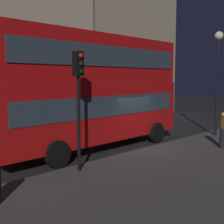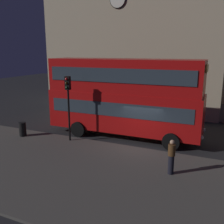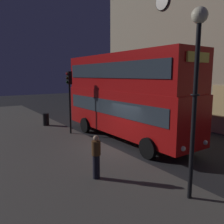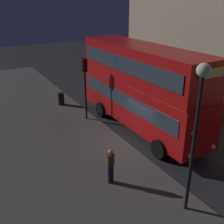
# 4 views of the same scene
# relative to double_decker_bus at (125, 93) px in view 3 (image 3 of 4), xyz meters

# --- Properties ---
(ground_plane) EXTENTS (80.00, 80.00, 0.00)m
(ground_plane) POSITION_rel_double_decker_bus_xyz_m (1.75, -1.46, -3.00)
(ground_plane) COLOR #232326
(sidewalk_slab) EXTENTS (44.00, 8.36, 0.12)m
(sidewalk_slab) POSITION_rel_double_decker_bus_xyz_m (1.75, -6.06, -2.94)
(sidewalk_slab) COLOR #4C4944
(sidewalk_slab) RESTS_ON ground
(building_with_clock) EXTENTS (17.29, 9.11, 16.03)m
(building_with_clock) POSITION_rel_double_decker_bus_xyz_m (-2.62, 10.79, 5.01)
(building_with_clock) COLOR tan
(building_with_clock) RESTS_ON ground
(double_decker_bus) EXTENTS (10.69, 3.01, 5.36)m
(double_decker_bus) POSITION_rel_double_decker_bus_xyz_m (0.00, 0.00, 0.00)
(double_decker_bus) COLOR #B20F0F
(double_decker_bus) RESTS_ON ground
(traffic_light_near_kerb) EXTENTS (0.34, 0.37, 4.22)m
(traffic_light_near_kerb) POSITION_rel_double_decker_bus_xyz_m (-2.78, -2.55, 0.14)
(traffic_light_near_kerb) COLOR black
(traffic_light_near_kerb) RESTS_ON sidewalk_slab
(street_lamp) EXTENTS (0.48, 0.48, 5.92)m
(street_lamp) POSITION_rel_double_decker_bus_xyz_m (7.25, -2.78, 1.33)
(street_lamp) COLOR black
(street_lamp) RESTS_ON sidewalk_slab
(pedestrian) EXTENTS (0.35, 0.35, 1.72)m
(pedestrian) POSITION_rel_double_decker_bus_xyz_m (4.29, -4.58, -2.00)
(pedestrian) COLOR black
(pedestrian) RESTS_ON sidewalk_slab
(litter_bin) EXTENTS (0.48, 0.48, 0.97)m
(litter_bin) POSITION_rel_double_decker_bus_xyz_m (-6.25, -3.13, -2.40)
(litter_bin) COLOR black
(litter_bin) RESTS_ON sidewalk_slab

